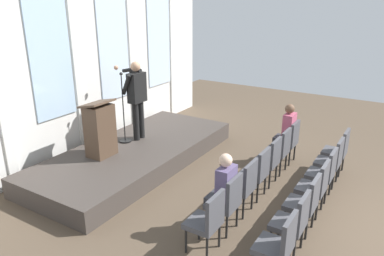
{
  "coord_description": "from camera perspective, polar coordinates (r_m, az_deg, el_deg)",
  "views": [
    {
      "loc": [
        -5.68,
        0.05,
        3.44
      ],
      "look_at": [
        0.12,
        3.63,
        1.03
      ],
      "focal_mm": 34.79,
      "sensor_mm": 36.0,
      "label": 1
    }
  ],
  "objects": [
    {
      "name": "speaker",
      "position": [
        8.24,
        -8.5,
        5.03
      ],
      "size": [
        0.5,
        0.69,
        1.74
      ],
      "color": "black",
      "rests_on": "stage_platform"
    },
    {
      "name": "stage_platform",
      "position": [
        8.2,
        -8.61,
        -4.05
      ],
      "size": [
        4.88,
        2.08,
        0.4
      ],
      "primitive_type": "cube",
      "color": "#3F3833",
      "rests_on": "ground"
    },
    {
      "name": "chair_r1_c6",
      "position": [
        8.1,
        21.56,
        -2.97
      ],
      "size": [
        0.46,
        0.44,
        0.94
      ],
      "color": "black",
      "rests_on": "ground"
    },
    {
      "name": "audience_r0_c6",
      "position": [
        8.26,
        14.25,
        -0.3
      ],
      "size": [
        0.36,
        0.39,
        1.31
      ],
      "color": "#2D2D33",
      "rests_on": "ground"
    },
    {
      "name": "chair_r1_c4",
      "position": [
        7.01,
        19.67,
        -6.23
      ],
      "size": [
        0.46,
        0.44,
        0.94
      ],
      "color": "black",
      "rests_on": "ground"
    },
    {
      "name": "mic_stand",
      "position": [
        8.31,
        -10.32,
        0.14
      ],
      "size": [
        0.28,
        0.28,
        1.55
      ],
      "color": "black",
      "rests_on": "stage_platform"
    },
    {
      "name": "chair_r1_c5",
      "position": [
        7.55,
        20.69,
        -4.48
      ],
      "size": [
        0.46,
        0.44,
        0.94
      ],
      "color": "black",
      "rests_on": "ground"
    },
    {
      "name": "lectern",
      "position": [
        7.6,
        -13.92,
        -0.23
      ],
      "size": [
        0.6,
        0.48,
        1.16
      ],
      "color": "#4C3828",
      "rests_on": "stage_platform"
    },
    {
      "name": "chair_r0_c2",
      "position": [
        6.23,
        7.9,
        -8.5
      ],
      "size": [
        0.46,
        0.44,
        0.94
      ],
      "color": "black",
      "rests_on": "ground"
    },
    {
      "name": "chair_r0_c4",
      "position": [
        7.24,
        11.79,
        -4.6
      ],
      "size": [
        0.46,
        0.44,
        0.94
      ],
      "color": "black",
      "rests_on": "ground"
    },
    {
      "name": "chair_r1_c3",
      "position": [
        6.48,
        18.48,
        -8.26
      ],
      "size": [
        0.46,
        0.44,
        0.94
      ],
      "color": "black",
      "rests_on": "ground"
    },
    {
      "name": "chair_r0_c1",
      "position": [
        5.76,
        5.42,
        -10.93
      ],
      "size": [
        0.46,
        0.44,
        0.94
      ],
      "color": "black",
      "rests_on": "ground"
    },
    {
      "name": "chair_r0_c0",
      "position": [
        5.3,
        2.46,
        -13.77
      ],
      "size": [
        0.46,
        0.44,
        0.94
      ],
      "color": "black",
      "rests_on": "ground"
    },
    {
      "name": "chair_r0_c5",
      "position": [
        7.77,
        13.33,
        -3.03
      ],
      "size": [
        0.46,
        0.44,
        0.94
      ],
      "color": "black",
      "rests_on": "ground"
    },
    {
      "name": "audience_r0_c1",
      "position": [
        5.7,
        4.72,
        -9.16
      ],
      "size": [
        0.36,
        0.39,
        1.28
      ],
      "color": "#2D2D33",
      "rests_on": "ground"
    },
    {
      "name": "chair_r1_c1",
      "position": [
        5.46,
        15.34,
        -13.46
      ],
      "size": [
        0.46,
        0.44,
        0.94
      ],
      "color": "black",
      "rests_on": "ground"
    },
    {
      "name": "chair_r0_c3",
      "position": [
        6.73,
        10.0,
        -6.41
      ],
      "size": [
        0.46,
        0.44,
        0.94
      ],
      "color": "black",
      "rests_on": "ground"
    },
    {
      "name": "chair_r0_c6",
      "position": [
        8.3,
        14.67,
        -1.66
      ],
      "size": [
        0.46,
        0.44,
        0.94
      ],
      "color": "black",
      "rests_on": "ground"
    },
    {
      "name": "chair_r1_c0",
      "position": [
        4.98,
        13.23,
        -16.82
      ],
      "size": [
        0.46,
        0.44,
        0.94
      ],
      "color": "black",
      "rests_on": "ground"
    },
    {
      "name": "chair_r1_c2",
      "position": [
        5.96,
        17.06,
        -10.64
      ],
      "size": [
        0.46,
        0.44,
        0.94
      ],
      "color": "black",
      "rests_on": "ground"
    },
    {
      "name": "rear_partition",
      "position": [
        8.57,
        -16.13,
        10.76
      ],
      "size": [
        8.92,
        0.14,
        4.47
      ],
      "color": "silver",
      "rests_on": "ground"
    }
  ]
}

